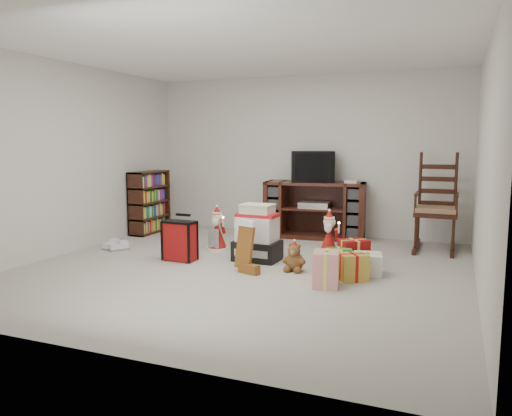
{
  "coord_description": "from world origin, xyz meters",
  "views": [
    {
      "loc": [
        2.25,
        -5.17,
        1.47
      ],
      "look_at": [
        -0.07,
        0.6,
        0.64
      ],
      "focal_mm": 35.0,
      "sensor_mm": 36.0,
      "label": 1
    }
  ],
  "objects_px": {
    "teddy_bear": "(295,259)",
    "sneaker_pair": "(115,246)",
    "rocking_chair": "(436,215)",
    "gift_pile": "(257,236)",
    "tv_stand": "(315,210)",
    "gift_cluster": "(344,262)",
    "santa_figurine": "(329,240)",
    "mrs_claus_figurine": "(217,233)",
    "red_suitcase": "(180,241)",
    "bookshelf": "(150,203)",
    "crt_television": "(312,166)"
  },
  "relations": [
    {
      "from": "santa_figurine",
      "to": "gift_cluster",
      "type": "height_order",
      "value": "santa_figurine"
    },
    {
      "from": "teddy_bear",
      "to": "sneaker_pair",
      "type": "height_order",
      "value": "teddy_bear"
    },
    {
      "from": "rocking_chair",
      "to": "gift_cluster",
      "type": "bearing_deg",
      "value": -115.87
    },
    {
      "from": "bookshelf",
      "to": "teddy_bear",
      "type": "distance_m",
      "value": 3.28
    },
    {
      "from": "santa_figurine",
      "to": "sneaker_pair",
      "type": "distance_m",
      "value": 2.91
    },
    {
      "from": "santa_figurine",
      "to": "crt_television",
      "type": "xyz_separation_m",
      "value": [
        -0.6,
        1.31,
        0.86
      ]
    },
    {
      "from": "santa_figurine",
      "to": "mrs_claus_figurine",
      "type": "bearing_deg",
      "value": -177.49
    },
    {
      "from": "teddy_bear",
      "to": "santa_figurine",
      "type": "relative_size",
      "value": 0.51
    },
    {
      "from": "rocking_chair",
      "to": "sneaker_pair",
      "type": "bearing_deg",
      "value": -157.61
    },
    {
      "from": "teddy_bear",
      "to": "sneaker_pair",
      "type": "relative_size",
      "value": 0.9
    },
    {
      "from": "teddy_bear",
      "to": "crt_television",
      "type": "bearing_deg",
      "value": 100.42
    },
    {
      "from": "rocking_chair",
      "to": "teddy_bear",
      "type": "height_order",
      "value": "rocking_chair"
    },
    {
      "from": "crt_television",
      "to": "sneaker_pair",
      "type": "bearing_deg",
      "value": -160.17
    },
    {
      "from": "mrs_claus_figurine",
      "to": "crt_television",
      "type": "relative_size",
      "value": 0.81
    },
    {
      "from": "santa_figurine",
      "to": "tv_stand",
      "type": "bearing_deg",
      "value": 112.57
    },
    {
      "from": "sneaker_pair",
      "to": "gift_cluster",
      "type": "relative_size",
      "value": 0.3
    },
    {
      "from": "tv_stand",
      "to": "gift_cluster",
      "type": "height_order",
      "value": "tv_stand"
    },
    {
      "from": "santa_figurine",
      "to": "mrs_claus_figurine",
      "type": "height_order",
      "value": "santa_figurine"
    },
    {
      "from": "mrs_claus_figurine",
      "to": "sneaker_pair",
      "type": "xyz_separation_m",
      "value": [
        -1.31,
        -0.5,
        -0.19
      ]
    },
    {
      "from": "tv_stand",
      "to": "santa_figurine",
      "type": "height_order",
      "value": "tv_stand"
    },
    {
      "from": "tv_stand",
      "to": "rocking_chair",
      "type": "xyz_separation_m",
      "value": [
        1.76,
        -0.2,
        0.04
      ]
    },
    {
      "from": "sneaker_pair",
      "to": "rocking_chair",
      "type": "bearing_deg",
      "value": 38.86
    },
    {
      "from": "bookshelf",
      "to": "santa_figurine",
      "type": "relative_size",
      "value": 1.62
    },
    {
      "from": "red_suitcase",
      "to": "santa_figurine",
      "type": "bearing_deg",
      "value": 27.22
    },
    {
      "from": "rocking_chair",
      "to": "gift_cluster",
      "type": "xyz_separation_m",
      "value": [
        -0.88,
        -1.81,
        -0.33
      ]
    },
    {
      "from": "bookshelf",
      "to": "santa_figurine",
      "type": "xyz_separation_m",
      "value": [
        3.14,
        -0.73,
        -0.24
      ]
    },
    {
      "from": "rocking_chair",
      "to": "gift_pile",
      "type": "relative_size",
      "value": 2.0
    },
    {
      "from": "red_suitcase",
      "to": "crt_television",
      "type": "relative_size",
      "value": 0.78
    },
    {
      "from": "rocking_chair",
      "to": "gift_pile",
      "type": "xyz_separation_m",
      "value": [
        -2.02,
        -1.52,
        -0.17
      ]
    },
    {
      "from": "bookshelf",
      "to": "red_suitcase",
      "type": "relative_size",
      "value": 1.71
    },
    {
      "from": "crt_television",
      "to": "tv_stand",
      "type": "bearing_deg",
      "value": -21.59
    },
    {
      "from": "teddy_bear",
      "to": "gift_cluster",
      "type": "bearing_deg",
      "value": 4.31
    },
    {
      "from": "red_suitcase",
      "to": "santa_figurine",
      "type": "relative_size",
      "value": 0.95
    },
    {
      "from": "rocking_chair",
      "to": "mrs_claus_figurine",
      "type": "height_order",
      "value": "rocking_chair"
    },
    {
      "from": "gift_cluster",
      "to": "crt_television",
      "type": "height_order",
      "value": "crt_television"
    },
    {
      "from": "bookshelf",
      "to": "teddy_bear",
      "type": "relative_size",
      "value": 3.17
    },
    {
      "from": "rocking_chair",
      "to": "santa_figurine",
      "type": "relative_size",
      "value": 2.23
    },
    {
      "from": "teddy_bear",
      "to": "santa_figurine",
      "type": "height_order",
      "value": "santa_figurine"
    },
    {
      "from": "gift_pile",
      "to": "teddy_bear",
      "type": "xyz_separation_m",
      "value": [
        0.59,
        -0.33,
        -0.16
      ]
    },
    {
      "from": "tv_stand",
      "to": "gift_pile",
      "type": "xyz_separation_m",
      "value": [
        -0.26,
        -1.72,
        -0.13
      ]
    },
    {
      "from": "mrs_claus_figurine",
      "to": "gift_pile",
      "type": "bearing_deg",
      "value": -25.31
    },
    {
      "from": "santa_figurine",
      "to": "sneaker_pair",
      "type": "relative_size",
      "value": 1.76
    },
    {
      "from": "teddy_bear",
      "to": "santa_figurine",
      "type": "xyz_separation_m",
      "value": [
        0.22,
        0.74,
        0.1
      ]
    },
    {
      "from": "gift_pile",
      "to": "red_suitcase",
      "type": "bearing_deg",
      "value": -154.87
    },
    {
      "from": "rocking_chair",
      "to": "crt_television",
      "type": "xyz_separation_m",
      "value": [
        -1.81,
        0.2,
        0.62
      ]
    },
    {
      "from": "bookshelf",
      "to": "gift_cluster",
      "type": "relative_size",
      "value": 0.87
    },
    {
      "from": "sneaker_pair",
      "to": "gift_cluster",
      "type": "height_order",
      "value": "gift_cluster"
    },
    {
      "from": "santa_figurine",
      "to": "red_suitcase",
      "type": "bearing_deg",
      "value": -154.99
    },
    {
      "from": "santa_figurine",
      "to": "sneaker_pair",
      "type": "height_order",
      "value": "santa_figurine"
    },
    {
      "from": "gift_pile",
      "to": "mrs_claus_figurine",
      "type": "xyz_separation_m",
      "value": [
        -0.73,
        0.34,
        -0.07
      ]
    }
  ]
}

